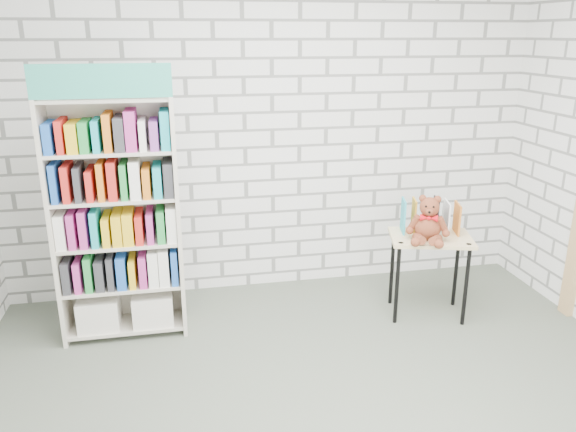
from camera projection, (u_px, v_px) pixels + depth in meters
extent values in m
plane|color=#4E5548|center=(333.00, 424.00, 3.26)|extent=(4.50, 4.50, 0.00)
cube|color=silver|center=(272.00, 130.00, 4.69)|extent=(4.50, 0.02, 2.80)
cube|color=beige|center=(55.00, 225.00, 3.94)|extent=(0.03, 0.34, 1.77)
cube|color=beige|center=(179.00, 218.00, 4.10)|extent=(0.03, 0.34, 1.77)
cube|color=beige|center=(120.00, 215.00, 4.17)|extent=(0.89, 0.02, 1.77)
cube|color=teal|center=(101.00, 81.00, 3.56)|extent=(0.89, 0.02, 0.22)
cube|color=beige|center=(128.00, 324.00, 4.27)|extent=(0.83, 0.32, 0.02)
cube|color=beige|center=(124.00, 284.00, 4.17)|extent=(0.83, 0.32, 0.02)
cube|color=beige|center=(120.00, 242.00, 4.07)|extent=(0.83, 0.32, 0.02)
cube|color=beige|center=(115.00, 198.00, 3.96)|extent=(0.83, 0.32, 0.02)
cube|color=beige|center=(111.00, 151.00, 3.86)|extent=(0.83, 0.32, 0.02)
cube|color=beige|center=(106.00, 99.00, 3.75)|extent=(0.83, 0.32, 0.02)
cube|color=silver|center=(99.00, 311.00, 4.20)|extent=(0.30, 0.28, 0.24)
cube|color=silver|center=(153.00, 306.00, 4.27)|extent=(0.30, 0.28, 0.24)
cube|color=purple|center=(122.00, 268.00, 4.12)|extent=(0.83, 0.28, 0.24)
cube|color=#333338|center=(118.00, 225.00, 4.02)|extent=(0.83, 0.28, 0.24)
cube|color=red|center=(114.00, 180.00, 3.91)|extent=(0.83, 0.28, 0.24)
cube|color=yellow|center=(109.00, 132.00, 3.81)|extent=(0.83, 0.28, 0.24)
cube|color=#D3BE7F|center=(431.00, 238.00, 4.36)|extent=(0.71, 0.57, 0.03)
cylinder|color=black|center=(397.00, 285.00, 4.32)|extent=(0.03, 0.03, 0.64)
cylinder|color=black|center=(392.00, 268.00, 4.64)|extent=(0.03, 0.03, 0.64)
cylinder|color=black|center=(466.00, 287.00, 4.29)|extent=(0.03, 0.03, 0.64)
cylinder|color=black|center=(456.00, 270.00, 4.61)|extent=(0.03, 0.03, 0.64)
cylinder|color=black|center=(401.00, 243.00, 4.23)|extent=(0.04, 0.04, 0.01)
cylinder|color=black|center=(469.00, 244.00, 4.20)|extent=(0.04, 0.04, 0.01)
cube|color=#2BA8BB|center=(403.00, 216.00, 4.43)|extent=(0.06, 0.19, 0.26)
cube|color=gold|center=(414.00, 216.00, 4.42)|extent=(0.06, 0.19, 0.26)
cube|color=orange|center=(425.00, 216.00, 4.42)|extent=(0.06, 0.19, 0.26)
cube|color=black|center=(435.00, 217.00, 4.41)|extent=(0.06, 0.19, 0.26)
cube|color=white|center=(446.00, 217.00, 4.41)|extent=(0.06, 0.19, 0.26)
cube|color=#C06821|center=(457.00, 217.00, 4.40)|extent=(0.06, 0.19, 0.26)
ellipsoid|color=brown|center=(428.00, 227.00, 4.26)|extent=(0.21, 0.18, 0.21)
sphere|color=brown|center=(430.00, 207.00, 4.20)|extent=(0.15, 0.15, 0.15)
sphere|color=brown|center=(423.00, 198.00, 4.21)|extent=(0.06, 0.06, 0.06)
sphere|color=brown|center=(438.00, 199.00, 4.19)|extent=(0.06, 0.06, 0.06)
sphere|color=brown|center=(429.00, 212.00, 4.15)|extent=(0.06, 0.06, 0.06)
sphere|color=black|center=(426.00, 206.00, 4.15)|extent=(0.02, 0.02, 0.02)
sphere|color=black|center=(433.00, 207.00, 4.14)|extent=(0.02, 0.02, 0.02)
sphere|color=black|center=(429.00, 212.00, 4.13)|extent=(0.02, 0.02, 0.02)
cylinder|color=brown|center=(414.00, 223.00, 4.25)|extent=(0.10, 0.11, 0.15)
cylinder|color=brown|center=(442.00, 225.00, 4.21)|extent=(0.12, 0.08, 0.15)
sphere|color=brown|center=(410.00, 230.00, 4.26)|extent=(0.06, 0.06, 0.06)
sphere|color=brown|center=(446.00, 233.00, 4.20)|extent=(0.06, 0.06, 0.06)
cylinder|color=brown|center=(419.00, 239.00, 4.19)|extent=(0.08, 0.16, 0.08)
cylinder|color=brown|center=(435.00, 240.00, 4.17)|extent=(0.15, 0.16, 0.08)
sphere|color=brown|center=(415.00, 242.00, 4.14)|extent=(0.07, 0.07, 0.07)
sphere|color=brown|center=(439.00, 244.00, 4.10)|extent=(0.07, 0.07, 0.07)
cone|color=red|center=(424.00, 218.00, 4.18)|extent=(0.08, 0.08, 0.06)
cone|color=red|center=(434.00, 218.00, 4.17)|extent=(0.08, 0.08, 0.06)
sphere|color=red|center=(429.00, 218.00, 4.17)|extent=(0.03, 0.03, 0.03)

